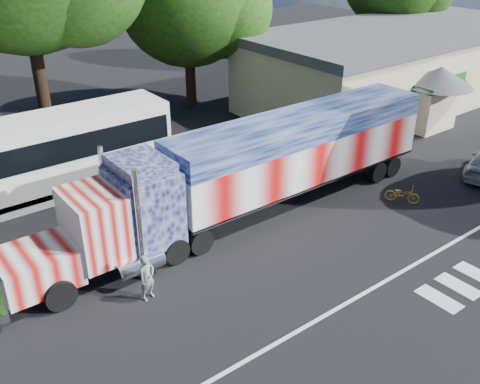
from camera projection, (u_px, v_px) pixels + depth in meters
ground at (287, 264)px, 20.55m from camera, size 100.00×100.00×0.00m
lane_markings at (395, 296)px, 18.82m from camera, size 30.00×2.67×0.01m
semi_truck at (257, 167)px, 23.07m from camera, size 20.75×3.28×4.42m
coach_bus at (36, 158)px, 24.74m from camera, size 12.93×3.01×3.76m
hall_building at (396, 65)px, 37.80m from camera, size 22.40×12.80×5.20m
woman at (147, 278)px, 18.33m from camera, size 0.72×0.56×1.74m
bicycle at (402, 194)px, 24.86m from camera, size 1.34×1.62×0.83m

